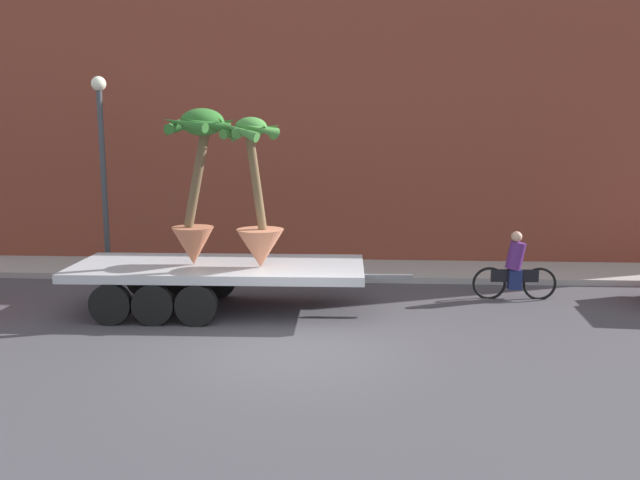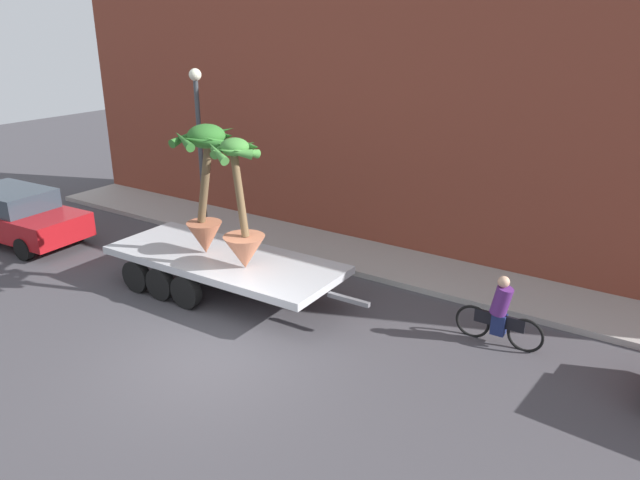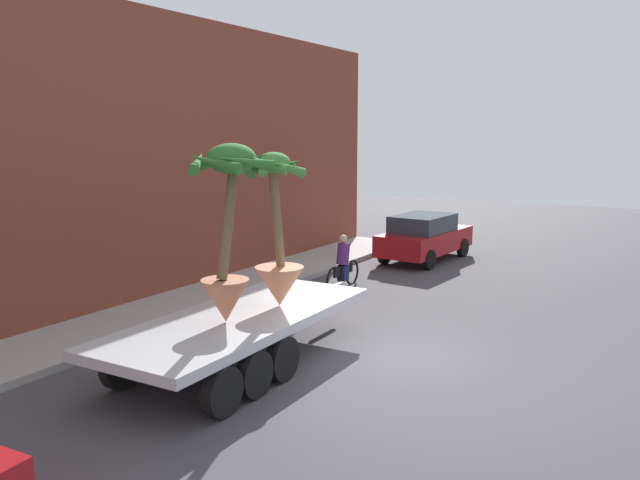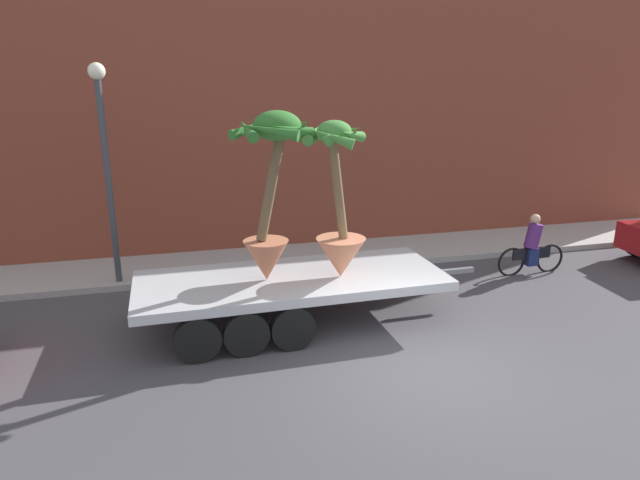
% 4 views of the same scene
% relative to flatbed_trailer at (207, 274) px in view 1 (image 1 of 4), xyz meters
% --- Properties ---
extents(ground_plane, '(60.00, 60.00, 0.00)m').
position_rel_flatbed_trailer_xyz_m(ground_plane, '(2.01, -2.36, -0.77)').
color(ground_plane, '#423F44').
extents(sidewalk, '(24.00, 2.20, 0.15)m').
position_rel_flatbed_trailer_xyz_m(sidewalk, '(2.01, 3.74, -0.69)').
color(sidewalk, '#A39E99').
rests_on(sidewalk, ground).
extents(building_facade, '(24.00, 1.20, 7.37)m').
position_rel_flatbed_trailer_xyz_m(building_facade, '(2.01, 5.44, 2.92)').
color(building_facade, brown).
rests_on(building_facade, ground).
extents(flatbed_trailer, '(6.94, 2.44, 0.98)m').
position_rel_flatbed_trailer_xyz_m(flatbed_trailer, '(0.00, 0.00, 0.00)').
color(flatbed_trailer, '#B7BABF').
rests_on(flatbed_trailer, ground).
extents(potted_palm_rear, '(1.57, 1.70, 3.14)m').
position_rel_flatbed_trailer_xyz_m(potted_palm_rear, '(-0.11, -0.07, 1.92)').
color(potted_palm_rear, '#B26647').
rests_on(potted_palm_rear, flatbed_trailer).
extents(potted_palm_middle, '(1.25, 1.28, 2.96)m').
position_rel_flatbed_trailer_xyz_m(potted_palm_middle, '(1.11, -0.26, 1.44)').
color(potted_palm_middle, '#C17251').
rests_on(potted_palm_middle, flatbed_trailer).
extents(cyclist, '(1.84, 0.35, 1.54)m').
position_rel_flatbed_trailer_xyz_m(cyclist, '(6.57, 1.33, -0.10)').
color(cyclist, black).
rests_on(cyclist, ground).
extents(street_lamp, '(0.36, 0.36, 4.83)m').
position_rel_flatbed_trailer_xyz_m(street_lamp, '(-3.21, 2.94, 2.47)').
color(street_lamp, '#383D42').
rests_on(street_lamp, sidewalk).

